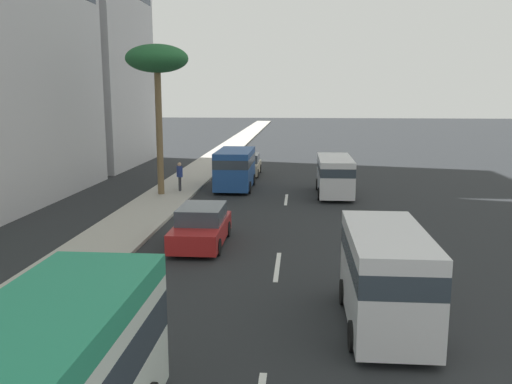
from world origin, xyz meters
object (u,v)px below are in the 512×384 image
object	(u,v)px
van_second	(335,174)
car_fifth	(247,165)
palm_tree	(157,62)
car_sixth	(201,227)
pedestrian_near_lamp	(180,175)
van_lead	(386,273)
van_third	(235,167)

from	to	relation	value
van_second	car_fifth	world-z (taller)	van_second
palm_tree	car_sixth	bearing A→B (deg)	-157.09
pedestrian_near_lamp	palm_tree	bearing A→B (deg)	95.44
car_fifth	pedestrian_near_lamp	xyz separation A→B (m)	(-7.65, 3.33, 0.37)
van_lead	pedestrian_near_lamp	world-z (taller)	van_lead
car_sixth	palm_tree	distance (m)	12.78
palm_tree	van_lead	bearing A→B (deg)	-149.03
van_lead	car_sixth	xyz separation A→B (m)	(7.17, 6.06, -0.71)
van_lead	palm_tree	distance (m)	20.85
car_fifth	pedestrian_near_lamp	world-z (taller)	pedestrian_near_lamp
van_second	palm_tree	bearing A→B (deg)	96.58
van_third	palm_tree	world-z (taller)	palm_tree
pedestrian_near_lamp	van_third	bearing A→B (deg)	-108.37
car_fifth	car_sixth	world-z (taller)	car_sixth
van_third	pedestrian_near_lamp	size ratio (longest dim) A/B	2.93
van_second	car_sixth	size ratio (longest dim) A/B	1.24
car_fifth	car_sixth	distance (m)	18.65
car_sixth	palm_tree	size ratio (longest dim) A/B	0.51
van_lead	van_second	size ratio (longest dim) A/B	0.87
car_fifth	pedestrian_near_lamp	bearing A→B (deg)	-23.55
car_sixth	pedestrian_near_lamp	distance (m)	11.50
van_lead	van_second	distance (m)	18.24
van_lead	pedestrian_near_lamp	xyz separation A→B (m)	(18.17, 9.37, -0.35)
van_lead	palm_tree	xyz separation A→B (m)	(17.07, 10.24, 6.20)
car_sixth	pedestrian_near_lamp	xyz separation A→B (m)	(11.00, 3.31, 0.36)
palm_tree	pedestrian_near_lamp	bearing A→B (deg)	-38.25
car_sixth	pedestrian_near_lamp	world-z (taller)	pedestrian_near_lamp
van_third	car_sixth	bearing A→B (deg)	0.73
palm_tree	car_fifth	bearing A→B (deg)	-25.65
van_third	pedestrian_near_lamp	xyz separation A→B (m)	(-1.67, 3.15, -0.31)
van_second	pedestrian_near_lamp	xyz separation A→B (m)	(-0.06, 9.23, -0.19)
van_lead	car_sixth	world-z (taller)	van_lead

